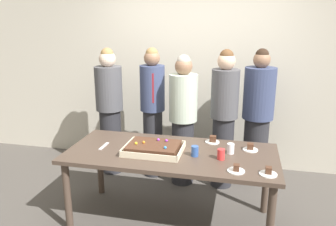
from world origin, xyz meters
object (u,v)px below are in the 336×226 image
Objects in this scene: plated_slice_near_right at (213,140)px; drink_cup_middle at (195,151)px; drink_cup_nearest at (221,154)px; person_green_shirt_behind at (258,116)px; drink_cup_far_end at (231,149)px; person_striped_tie_right at (153,111)px; person_serving_front at (183,119)px; plated_slice_near_left at (268,172)px; person_left_edge_reaching at (224,117)px; plated_slice_far_right at (250,148)px; person_far_right_suit at (110,110)px; sheet_cake at (154,148)px; cake_server_utensil at (104,146)px; party_table at (171,159)px; plated_slice_far_left at (236,170)px.

plated_slice_near_right is 1.50× the size of drink_cup_middle.
person_green_shirt_behind is (0.35, 1.20, 0.05)m from drink_cup_nearest.
person_striped_tie_right is at bearing 138.62° from drink_cup_far_end.
person_serving_front reaches higher than drink_cup_middle.
plated_slice_near_right is at bearing 129.14° from plated_slice_near_left.
plated_slice_near_left is at bearing 53.96° from person_left_edge_reaching.
drink_cup_far_end is (0.20, -0.26, 0.03)m from plated_slice_near_right.
plated_slice_near_left is 1.00× the size of plated_slice_far_right.
person_far_right_suit is (-1.88, -0.15, 0.00)m from person_green_shirt_behind.
person_far_right_suit reaches higher than person_serving_front.
person_striped_tie_right is at bearing -63.12° from person_left_edge_reaching.
sheet_cake is 1.33m from person_far_right_suit.
person_far_right_suit is (-0.34, 0.99, 0.10)m from cake_server_utensil.
person_green_shirt_behind is at bearing 79.13° from person_striped_tie_right.
plated_slice_near_right is at bearing 25.52° from person_left_edge_reaching.
drink_cup_middle reaches higher than plated_slice_near_left.
plated_slice_far_left is at bearing -25.66° from party_table.
cake_server_utensil is at bearing -170.74° from plated_slice_far_right.
plated_slice_near_left is 1.00× the size of plated_slice_far_left.
drink_cup_middle is 0.94m from cake_server_utensil.
person_green_shirt_behind is at bearing 62.90° from drink_cup_middle.
plated_slice_far_right reaches higher than party_table.
person_far_right_suit is at bearing 157.39° from plated_slice_far_right.
plated_slice_near_left is 0.26m from plated_slice_far_left.
drink_cup_far_end reaches higher than plated_slice_near_right.
sheet_cake reaches higher than party_table.
person_green_shirt_behind reaches higher than drink_cup_middle.
person_left_edge_reaching is at bearing 46.29° from person_far_right_suit.
party_table is at bearing 10.75° from person_serving_front.
drink_cup_middle and drink_cup_far_end have the same top height.
person_green_shirt_behind reaches higher than cake_server_utensil.
plated_slice_near_left is 0.84m from plated_slice_near_right.
person_green_shirt_behind is at bearing 36.43° from cake_server_utensil.
plated_slice_far_left is 0.09× the size of person_serving_front.
person_striped_tie_right is at bearing 131.66° from drink_cup_nearest.
plated_slice_near_right is 1.00× the size of plated_slice_far_left.
sheet_cake is 3.75× the size of plated_slice_near_left.
plated_slice_near_left is 1.29m from person_left_edge_reaching.
drink_cup_nearest is 0.06× the size of person_striped_tie_right.
person_serving_front is (-0.29, 0.92, 0.03)m from drink_cup_middle.
person_green_shirt_behind is (0.27, 1.03, 0.05)m from drink_cup_far_end.
person_far_right_suit reaches higher than party_table.
plated_slice_near_right is at bearing 112.18° from plated_slice_far_left.
drink_cup_middle is 1.32m from person_green_shirt_behind.
person_serving_front reaches higher than cake_server_utensil.
plated_slice_near_right is 0.57m from person_left_edge_reaching.
drink_cup_middle is (-0.13, -0.40, 0.03)m from plated_slice_near_right.
person_far_right_suit reaches higher than plated_slice_far_left.
sheet_cake is 0.53m from cake_server_utensil.
plated_slice_near_right is 1.13m from cake_server_utensil.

